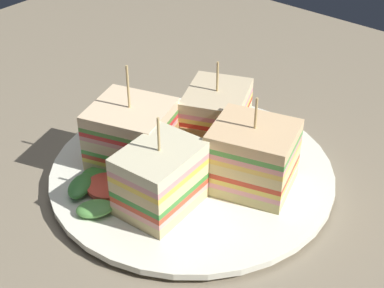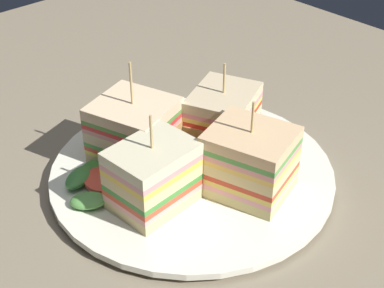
% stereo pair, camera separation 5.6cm
% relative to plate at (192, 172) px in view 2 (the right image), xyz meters
% --- Properties ---
extents(ground_plane, '(1.07, 0.94, 0.02)m').
position_rel_plate_xyz_m(ground_plane, '(0.00, 0.00, -0.02)').
color(ground_plane, gray).
extents(plate, '(0.28, 0.28, 0.01)m').
position_rel_plate_xyz_m(plate, '(0.00, 0.00, 0.00)').
color(plate, white).
rests_on(plate, ground_plane).
extents(sandwich_wedge_0, '(0.09, 0.09, 0.11)m').
position_rel_plate_xyz_m(sandwich_wedge_0, '(-0.06, -0.03, 0.04)').
color(sandwich_wedge_0, '#DDC082').
rests_on(sandwich_wedge_0, plate).
extents(sandwich_wedge_1, '(0.06, 0.08, 0.09)m').
position_rel_plate_xyz_m(sandwich_wedge_1, '(0.01, -0.06, 0.04)').
color(sandwich_wedge_1, '#E1C583').
rests_on(sandwich_wedge_1, plate).
extents(sandwich_wedge_2, '(0.09, 0.08, 0.10)m').
position_rel_plate_xyz_m(sandwich_wedge_2, '(0.06, 0.02, 0.04)').
color(sandwich_wedge_2, '#D1C27B').
rests_on(sandwich_wedge_2, plate).
extents(sandwich_wedge_3, '(0.09, 0.09, 0.09)m').
position_rel_plate_xyz_m(sandwich_wedge_3, '(-0.02, 0.06, 0.03)').
color(sandwich_wedge_3, '#D9B98D').
rests_on(sandwich_wedge_3, plate).
extents(salad_garnish, '(0.07, 0.07, 0.01)m').
position_rel_plate_xyz_m(salad_garnish, '(-0.05, -0.09, 0.01)').
color(salad_garnish, '#40873B').
rests_on(salad_garnish, plate).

